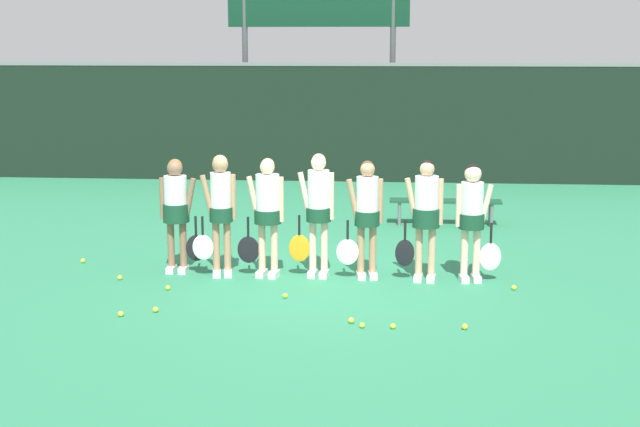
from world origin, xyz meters
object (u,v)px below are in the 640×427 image
(bench_courtside, at_px, (445,203))
(tennis_ball_6, at_px, (121,314))
(player_0, at_px, (176,206))
(tennis_ball_7, at_px, (393,326))
(player_4, at_px, (367,211))
(tennis_ball_4, at_px, (168,288))
(player_3, at_px, (318,205))
(tennis_ball_0, at_px, (514,288))
(tennis_ball_3, at_px, (285,296))
(player_6, at_px, (472,212))
(tennis_ball_5, at_px, (156,310))
(tennis_ball_9, at_px, (362,325))
(player_1, at_px, (220,205))
(tennis_ball_10, at_px, (83,261))
(player_2, at_px, (267,208))
(tennis_ball_8, at_px, (351,320))
(player_5, at_px, (426,211))
(tennis_ball_2, at_px, (120,278))
(scoreboard, at_px, (318,8))
(tennis_ball_1, at_px, (465,327))

(bench_courtside, xyz_separation_m, tennis_ball_6, (-4.18, -5.81, -0.36))
(player_0, relative_size, tennis_ball_7, 25.26)
(player_4, relative_size, tennis_ball_4, 25.66)
(player_3, relative_size, tennis_ball_0, 25.83)
(tennis_ball_3, bearing_deg, player_6, 23.00)
(tennis_ball_5, relative_size, tennis_ball_9, 1.07)
(player_1, height_order, tennis_ball_10, player_1)
(tennis_ball_7, bearing_deg, tennis_ball_4, 155.15)
(player_0, relative_size, player_6, 1.00)
(player_2, bearing_deg, tennis_ball_0, 2.09)
(player_4, distance_m, player_6, 1.44)
(tennis_ball_3, height_order, tennis_ball_10, tennis_ball_10)
(player_1, distance_m, tennis_ball_8, 2.94)
(tennis_ball_5, bearing_deg, player_5, 27.76)
(player_1, xyz_separation_m, tennis_ball_4, (-0.58, -0.79, -0.98))
(tennis_ball_9, bearing_deg, player_1, 133.45)
(tennis_ball_7, bearing_deg, tennis_ball_5, 172.17)
(tennis_ball_10, bearing_deg, tennis_ball_9, -32.61)
(player_0, distance_m, tennis_ball_0, 4.80)
(player_2, distance_m, player_3, 0.71)
(tennis_ball_6, bearing_deg, player_4, 35.01)
(tennis_ball_4, bearing_deg, tennis_ball_2, 150.50)
(scoreboard, bearing_deg, player_2, -89.28)
(tennis_ball_1, xyz_separation_m, tennis_ball_7, (-0.82, -0.04, -0.00))
(scoreboard, height_order, tennis_ball_4, scoreboard)
(bench_courtside, distance_m, player_4, 4.05)
(tennis_ball_7, bearing_deg, player_1, 138.00)
(player_2, xyz_separation_m, player_5, (2.19, -0.05, -0.00))
(tennis_ball_2, bearing_deg, tennis_ball_1, -21.30)
(tennis_ball_0, relative_size, tennis_ball_6, 0.98)
(player_1, xyz_separation_m, tennis_ball_9, (2.06, -2.17, -0.98))
(bench_courtside, relative_size, player_5, 1.19)
(tennis_ball_9, bearing_deg, bench_courtside, 78.02)
(tennis_ball_4, distance_m, tennis_ball_6, 1.22)
(tennis_ball_10, bearing_deg, bench_courtside, 30.61)
(player_1, xyz_separation_m, tennis_ball_1, (3.23, -2.13, -0.98))
(tennis_ball_5, relative_size, tennis_ball_6, 1.02)
(tennis_ball_4, bearing_deg, bench_courtside, 49.81)
(scoreboard, height_order, tennis_ball_5, scoreboard)
(player_6, relative_size, tennis_ball_7, 25.24)
(bench_courtside, relative_size, player_6, 1.22)
(player_4, xyz_separation_m, tennis_ball_5, (-2.51, -1.81, -0.93))
(player_6, xyz_separation_m, tennis_ball_7, (-1.06, -2.17, -0.93))
(player_1, bearing_deg, player_2, -9.28)
(tennis_ball_1, bearing_deg, tennis_ball_0, 65.68)
(player_2, distance_m, tennis_ball_9, 2.77)
(player_2, bearing_deg, bench_courtside, 64.21)
(bench_courtside, bearing_deg, tennis_ball_6, -125.32)
(player_1, distance_m, tennis_ball_1, 3.99)
(tennis_ball_10, bearing_deg, player_1, -14.17)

